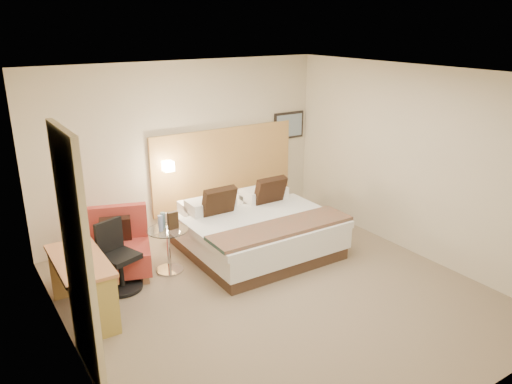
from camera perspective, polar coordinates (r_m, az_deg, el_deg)
floor at (r=6.43m, az=2.15°, el=-11.52°), size 4.80×5.00×0.02m
ceiling at (r=5.57m, az=2.50°, el=13.39°), size 4.80×5.00×0.02m
wall_back at (r=7.95m, az=-8.21°, el=4.96°), size 4.80×0.02×2.70m
wall_front at (r=4.24m, az=22.56°, el=-9.26°), size 4.80×0.02×2.70m
wall_left at (r=4.96m, az=-21.16°, el=-4.91°), size 0.02×5.00×2.70m
wall_right at (r=7.46m, az=17.65°, el=3.31°), size 0.02×5.00×2.70m
headboard_panel at (r=8.33m, az=-3.60°, el=2.91°), size 2.60×0.04×1.30m
art_frame at (r=8.91m, az=3.76°, el=7.61°), size 0.62×0.03×0.47m
art_canvas at (r=8.89m, az=3.84°, el=7.59°), size 0.54×0.01×0.39m
lamp_arm at (r=7.79m, az=-10.19°, el=3.03°), size 0.02×0.12×0.02m
lamp_shade at (r=7.73m, az=-10.01°, el=2.93°), size 0.15×0.15×0.15m
curtain at (r=4.80m, az=-19.73°, el=-7.27°), size 0.06×0.90×2.42m
bottle_a at (r=6.71m, az=-10.87°, el=-3.53°), size 0.07×0.07×0.22m
bottle_b at (r=6.80m, az=-10.58°, el=-3.19°), size 0.07×0.07×0.22m
menu_folder at (r=6.75m, az=-9.48°, el=-3.22°), size 0.14×0.06×0.24m
bed at (r=7.39m, az=-0.13°, el=-4.34°), size 2.09×2.00×1.00m
lounge_chair at (r=6.96m, az=-15.56°, el=-6.33°), size 1.03×0.97×0.89m
side_table at (r=6.89m, az=-9.96°, el=-6.31°), size 0.57×0.57×0.61m
desk at (r=6.03m, az=-19.19°, el=-8.49°), size 0.56×1.18×0.74m
desk_chair at (r=6.58m, az=-15.49°, el=-7.73°), size 0.64×0.64×0.89m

